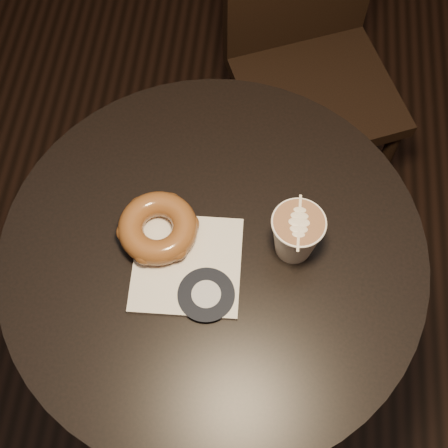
% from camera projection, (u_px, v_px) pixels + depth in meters
% --- Properties ---
extents(cafe_table, '(0.70, 0.70, 0.75)m').
position_uv_depth(cafe_table, '(215.00, 292.00, 1.19)').
color(cafe_table, black).
rests_on(cafe_table, ground).
extents(chair, '(0.49, 0.49, 0.94)m').
position_uv_depth(chair, '(309.00, 37.00, 1.51)').
color(chair, black).
rests_on(chair, ground).
extents(pastry_bag, '(0.18, 0.18, 0.01)m').
position_uv_depth(pastry_bag, '(187.00, 265.00, 1.00)').
color(pastry_bag, silver).
rests_on(pastry_bag, cafe_table).
extents(doughnut, '(0.13, 0.13, 0.04)m').
position_uv_depth(doughnut, '(158.00, 228.00, 1.00)').
color(doughnut, brown).
rests_on(doughnut, pastry_bag).
extents(latte_cup, '(0.08, 0.08, 0.09)m').
position_uv_depth(latte_cup, '(296.00, 235.00, 0.97)').
color(latte_cup, white).
rests_on(latte_cup, cafe_table).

